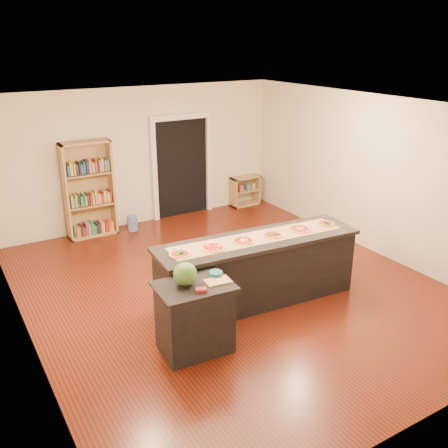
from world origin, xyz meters
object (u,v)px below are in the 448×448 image
kitchen_island (257,270)px  bookshelf (89,190)px  waste_bin (132,223)px  watermelon (185,274)px  low_shelf (245,191)px  side_counter (195,317)px

kitchen_island → bookshelf: bearing=113.1°
kitchen_island → waste_bin: 3.74m
kitchen_island → waste_bin: size_ratio=9.96×
kitchen_island → watermelon: watermelon is taller
waste_bin → watermelon: watermelon is taller
kitchen_island → low_shelf: bearing=63.3°
bookshelf → low_shelf: bearing=0.3°
waste_bin → watermelon: size_ratio=1.06×
side_counter → watermelon: bearing=153.5°
bookshelf → low_shelf: 3.68m
kitchen_island → watermelon: 1.66m
bookshelf → watermelon: (-0.15, -4.42, 0.12)m
kitchen_island → waste_bin: bearing=102.6°
kitchen_island → side_counter: 1.51m
low_shelf → watermelon: watermelon is taller
waste_bin → low_shelf: bearing=3.7°
low_shelf → waste_bin: 2.87m
watermelon → side_counter: bearing=-30.3°
bookshelf → waste_bin: bookshelf is taller
bookshelf → low_shelf: size_ratio=2.73×
bookshelf → waste_bin: (0.77, -0.16, -0.79)m
low_shelf → waste_bin: low_shelf is taller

